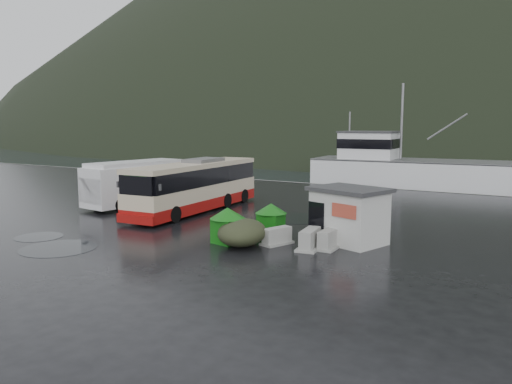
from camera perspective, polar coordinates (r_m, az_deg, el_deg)
The scene contains 14 objects.
ground at distance 24.93m, azimuth -7.97°, elevation -4.03°, with size 160.00×160.00×0.00m, color black.
harbor_water at distance 130.01m, azimuth 24.05°, elevation 4.86°, with size 300.00×180.00×0.02m, color black.
quay_edge at distance 42.21m, azimuth 9.24°, elevation 0.77°, with size 160.00×0.60×1.50m, color #999993.
coach_bus at distance 29.58m, azimuth -6.87°, elevation -2.15°, with size 2.76×10.83×3.06m, color beige, non-canonical shape.
white_van at distance 31.99m, azimuth -13.46°, elevation -1.56°, with size 2.31×6.74×2.82m, color white, non-canonical shape.
waste_bin_left at distance 21.56m, azimuth -3.24°, elevation -5.83°, with size 1.10×1.10×1.54m, color #126712, non-canonical shape.
waste_bin_right at distance 23.10m, azimuth 1.71°, elevation -4.90°, with size 1.05×1.05×1.46m, color #126712, non-canonical shape.
dome_tent at distance 21.14m, azimuth -1.58°, elevation -6.10°, with size 2.01×2.81×1.10m, color #313620, non-canonical shape.
ticket_kiosk at distance 21.92m, azimuth 10.51°, elevation -5.73°, with size 3.07×2.33×2.40m, color silver, non-canonical shape.
jersey_barrier_a at distance 20.86m, azimuth 8.32°, elevation -6.37°, with size 0.78×1.55×0.78m, color #999993, non-canonical shape.
jersey_barrier_b at distance 21.32m, azimuth 2.41°, elevation -5.98°, with size 0.72×1.44×0.72m, color #999993, non-canonical shape.
jersey_barrier_c at distance 20.65m, azimuth 6.15°, elevation -6.47°, with size 0.82×1.63×0.82m, color #999993, non-canonical shape.
fishing_trawler at distance 47.19m, azimuth 19.54°, elevation 1.16°, with size 25.14×5.52×10.05m, color white, non-canonical shape.
puddles at distance 24.12m, azimuth -9.37°, elevation -4.45°, with size 10.69×14.09×0.01m.
Camera 1 is at (15.32, -19.00, 5.06)m, focal length 35.00 mm.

